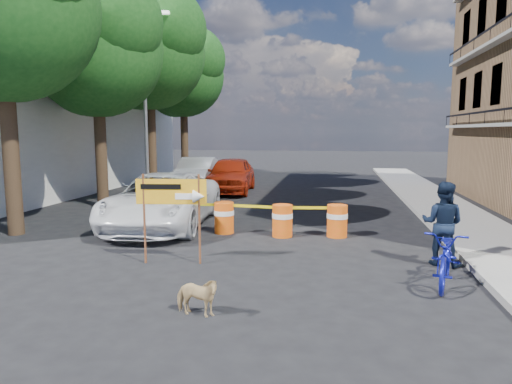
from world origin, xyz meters
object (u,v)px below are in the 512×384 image
at_px(detour_sign, 181,198).
at_px(dog, 197,297).
at_px(barrel_mid_left, 224,217).
at_px(barrel_mid_right, 282,220).
at_px(sedan_silver, 197,173).
at_px(barrel_far_left, 152,215).
at_px(pedestrian, 442,223).
at_px(suv_white, 163,200).
at_px(bicycle, 448,231).
at_px(barrel_far_right, 337,220).
at_px(sedan_red, 231,174).

distance_m(detour_sign, dog, 3.21).
relative_size(barrel_mid_left, detour_sign, 0.45).
height_order(barrel_mid_right, sedan_silver, sedan_silver).
bearing_deg(barrel_far_left, pedestrian, -16.31).
relative_size(barrel_mid_left, barrel_mid_right, 1.00).
bearing_deg(pedestrian, detour_sign, 31.92).
bearing_deg(dog, detour_sign, 31.26).
xyz_separation_m(barrel_mid_right, suv_white, (-3.80, 0.78, 0.34)).
xyz_separation_m(bicycle, suv_white, (-7.35, 4.24, -0.24)).
bearing_deg(barrel_mid_right, dog, -97.01).
distance_m(barrel_far_left, bicycle, 8.30).
bearing_deg(barrel_far_right, barrel_mid_left, -178.79).
distance_m(barrel_mid_right, suv_white, 3.89).
height_order(barrel_far_left, barrel_mid_left, same).
relative_size(pedestrian, bicycle, 0.88).
bearing_deg(barrel_mid_right, barrel_mid_left, 174.40).
relative_size(barrel_mid_left, barrel_far_right, 1.00).
bearing_deg(pedestrian, sedan_red, -33.72).
relative_size(barrel_far_right, sedan_silver, 0.19).
relative_size(barrel_far_left, detour_sign, 0.45).
xyz_separation_m(detour_sign, suv_white, (-1.90, 3.78, -0.66)).
height_order(pedestrian, suv_white, pedestrian).
bearing_deg(detour_sign, barrel_far_right, 36.44).
height_order(barrel_mid_left, suv_white, suv_white).
bearing_deg(barrel_far_left, detour_sign, -57.60).
distance_m(barrel_mid_left, sedan_red, 8.98).
distance_m(barrel_mid_right, sedan_red, 9.63).
distance_m(barrel_mid_left, sedan_silver, 10.58).
xyz_separation_m(barrel_mid_left, dog, (1.01, -5.92, -0.15)).
bearing_deg(barrel_far_left, sedan_silver, 99.47).
xyz_separation_m(dog, sedan_silver, (-4.83, 15.78, 0.47)).
bearing_deg(sedan_silver, barrel_far_left, -85.99).
height_order(pedestrian, sedan_red, pedestrian).
distance_m(barrel_far_right, suv_white, 5.34).
xyz_separation_m(barrel_far_right, suv_white, (-5.30, 0.54, 0.34)).
relative_size(detour_sign, suv_white, 0.34).
distance_m(barrel_mid_right, detour_sign, 3.69).
distance_m(dog, sedan_red, 14.98).
distance_m(barrel_far_left, barrel_mid_left, 2.18).
height_order(barrel_far_left, pedestrian, pedestrian).
bearing_deg(barrel_mid_left, barrel_mid_right, -5.60).
xyz_separation_m(dog, sedan_red, (-2.83, 14.70, 0.53)).
relative_size(detour_sign, bicycle, 0.95).
xyz_separation_m(detour_sign, bicycle, (5.45, -0.47, -0.42)).
bearing_deg(dog, sedan_red, 18.84).
bearing_deg(bicycle, barrel_mid_right, 151.86).
height_order(dog, suv_white, suv_white).
xyz_separation_m(barrel_far_right, sedan_red, (-5.05, 8.71, 0.38)).
bearing_deg(barrel_mid_left, pedestrian, -22.40).
bearing_deg(bicycle, pedestrian, 97.71).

